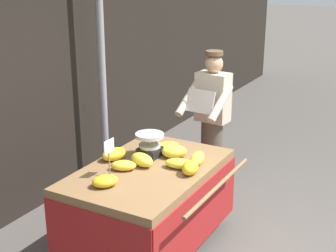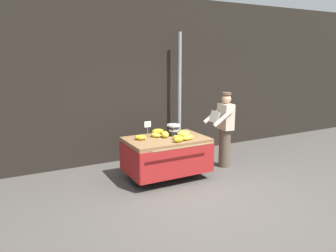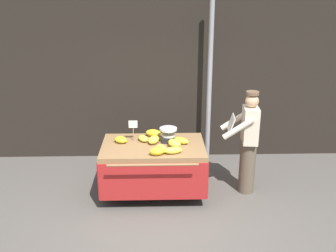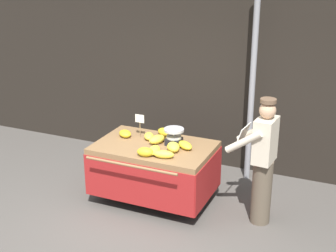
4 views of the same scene
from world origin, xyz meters
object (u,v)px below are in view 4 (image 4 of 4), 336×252
Objects in this scene: street_pole at (252,85)px; vendor_person at (263,161)px; banana_bunch_0 at (145,152)px; banana_bunch_2 at (157,139)px; banana_cart at (154,160)px; weighing_scale at (174,137)px; banana_bunch_1 at (173,147)px; banana_bunch_7 at (164,154)px; banana_bunch_4 at (154,150)px; banana_bunch_5 at (165,132)px; banana_bunch_8 at (185,145)px; banana_bunch_3 at (149,136)px; price_sign at (140,121)px; banana_bunch_6 at (125,134)px.

vendor_person is at bearing -68.06° from street_pole.
banana_bunch_2 is at bearing 96.03° from banana_bunch_0.
banana_cart is at bearing 98.74° from banana_bunch_0.
banana_bunch_2 is (-0.23, -0.06, -0.06)m from weighing_scale.
banana_bunch_1 is 0.90× the size of banana_bunch_7.
banana_bunch_0 is at bearing -115.83° from banana_bunch_4.
banana_bunch_5 is 0.55m from banana_bunch_8.
banana_bunch_3 is (-0.16, 0.17, 0.28)m from banana_cart.
street_pole is 2.01m from banana_bunch_0.
price_sign is 1.25× the size of banana_bunch_7.
banana_cart is 1.54m from vendor_person.
banana_cart is 5.91× the size of banana_bunch_8.
banana_bunch_3 is at bearing -12.39° from price_sign.
banana_bunch_5 is 0.15× the size of vendor_person.
street_pole is 11.61× the size of banana_bunch_5.
banana_bunch_0 is 0.90× the size of banana_bunch_1.
banana_bunch_0 is 0.98× the size of banana_bunch_6.
banana_bunch_2 is at bearing -88.43° from banana_bunch_5.
banana_bunch_4 is 0.20m from banana_bunch_7.
banana_bunch_4 is (0.13, -0.26, 0.28)m from banana_cart.
banana_bunch_8 is 0.16× the size of vendor_person.
banana_bunch_6 is (-0.20, -0.09, -0.20)m from price_sign.
banana_bunch_7 is (0.47, -0.52, 0.01)m from banana_bunch_3.
weighing_scale is 0.41m from banana_bunch_3.
banana_bunch_1 is at bearing -117.29° from street_pole.
price_sign reaches higher than banana_bunch_7.
banana_bunch_6 is 0.95m from banana_bunch_7.
banana_bunch_7 is at bearing -107.93° from banana_bunch_8.
banana_bunch_6 is (-0.65, 0.38, 0.00)m from banana_bunch_4.
banana_bunch_5 is (-0.06, 0.78, -0.00)m from banana_bunch_0.
vendor_person reaches higher than banana_cart.
banana_bunch_3 is 1.68m from vendor_person.
price_sign is 0.42m from banana_bunch_5.
vendor_person is at bearing 18.17° from banana_bunch_7.
banana_bunch_7 is 1.28m from vendor_person.
banana_bunch_7 reaches higher than banana_bunch_4.
banana_cart is at bearing -32.25° from price_sign.
banana_bunch_8 is (0.38, 0.46, -0.01)m from banana_bunch_0.
banana_bunch_7 is 0.16× the size of vendor_person.
banana_bunch_0 is at bearing -131.48° from banana_bunch_1.
price_sign is at bearing 155.56° from banana_bunch_1.
banana_bunch_8 is at bearing 54.39° from banana_bunch_1.
banana_bunch_0 is at bearing -41.40° from banana_bunch_6.
banana_bunch_8 is (0.43, -0.02, -0.01)m from banana_bunch_2.
banana_cart is at bearing -151.51° from weighing_scale.
street_pole is 10.97× the size of weighing_scale.
banana_bunch_3 reaches higher than banana_cart.
banana_bunch_8 is (0.96, -0.05, -0.00)m from banana_bunch_6.
banana_bunch_0 is at bearing -120.27° from street_pole.
vendor_person reaches higher than banana_bunch_3.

